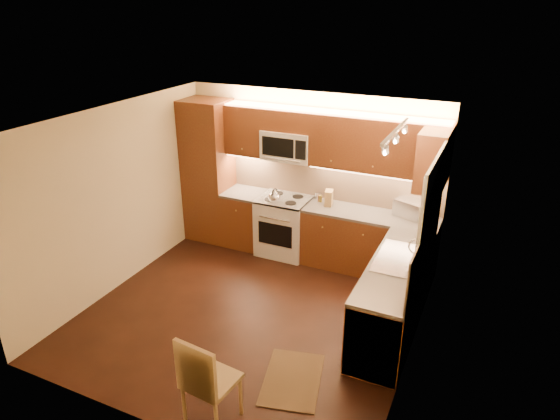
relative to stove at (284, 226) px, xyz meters
The scene contains 37 objects.
floor 1.76m from the stove, 79.85° to the right, with size 4.00×4.00×0.01m, color black.
ceiling 2.66m from the stove, 79.85° to the right, with size 4.00×4.00×0.01m, color beige.
wall_back 0.91m from the stove, 47.29° to the left, with size 4.00×0.01×2.50m, color beige.
wall_front 3.77m from the stove, 85.33° to the right, with size 4.00×0.01×2.50m, color beige.
wall_left 2.51m from the stove, 135.42° to the right, with size 0.01×4.00×2.50m, color beige.
wall_right 2.95m from the stove, 36.06° to the right, with size 0.01×4.00×2.50m, color beige.
pantry 1.52m from the stove, behind, with size 0.70×0.60×2.30m, color #4F1C10.
base_cab_back_left 0.69m from the stove, behind, with size 0.62×0.60×0.86m, color #4F1C10.
counter_back_left 0.81m from the stove, behind, with size 0.62×0.60×0.04m, color #343230.
base_cab_back_right 1.34m from the stove, ahead, with size 1.92×0.60×0.86m, color #4F1C10.
counter_back_right 1.40m from the stove, ahead, with size 1.92×0.60×0.04m, color #343230.
base_cab_right 2.37m from the stove, 32.52° to the right, with size 0.60×2.00×0.86m, color #4F1C10.
counter_right 2.41m from the stove, 32.52° to the right, with size 0.60×2.00×0.04m, color #343230.
dishwasher 2.81m from the stove, 44.64° to the right, with size 0.58×0.60×0.84m, color silver.
backsplash_back 1.03m from the stove, 25.86° to the left, with size 3.30×0.02×0.60m, color tan.
backsplash_right 2.72m from the stove, 29.11° to the right, with size 0.02×2.00×0.60m, color tan.
upper_cab_back_left 1.58m from the stove, 167.74° to the left, with size 0.62×0.35×0.75m, color #4F1C10.
upper_cab_back_right 1.95m from the stove, ahead, with size 1.92×0.35×0.75m, color #4F1C10.
upper_cab_bridge 1.64m from the stove, 90.00° to the left, with size 0.76×0.35×0.31m, color #4F1C10.
upper_cab_right_corner 2.57m from the stove, ahead, with size 0.35×0.50×0.75m, color #4F1C10.
stove is the anchor object (origin of this frame).
microwave 1.27m from the stove, 90.00° to the left, with size 0.76×0.38×0.44m, color silver, non-canonical shape.
window_frame 2.79m from the stove, 26.21° to the right, with size 0.03×1.44×1.24m, color silver.
window_blinds 2.77m from the stove, 26.41° to the right, with size 0.02×1.36×1.16m, color silver.
sink 2.35m from the stove, 29.36° to the right, with size 0.52×0.86×0.15m, color silver, non-canonical shape.
faucet 2.52m from the stove, 27.30° to the right, with size 0.20×0.04×0.30m, color silver, non-canonical shape.
track_light_bar 3.01m from the stove, 34.57° to the right, with size 0.04×1.20×0.03m, color silver.
kettle 0.61m from the stove, 108.21° to the right, with size 0.19×0.19×0.22m, color silver, non-canonical shape.
toaster_oven 1.96m from the stove, ahead, with size 0.41×0.31×0.25m, color silver.
knife_block 0.89m from the stove, ahead, with size 0.11×0.17×0.23m, color #9C7F46.
spice_jar_a 0.73m from the stove, 28.82° to the left, with size 0.04×0.04×0.09m, color silver.
spice_jar_b 0.73m from the stove, 16.24° to the left, with size 0.04×0.04×0.11m, color brown.
spice_jar_c 0.70m from the stove, 27.72° to the left, with size 0.04×0.04×0.10m, color silver.
spice_jar_d 0.74m from the stove, 15.00° to the left, with size 0.05×0.05×0.11m, color olive.
soap_bottle 2.31m from the stove, 13.59° to the right, with size 0.09×0.09×0.20m, color silver.
rug 2.90m from the stove, 63.85° to the right, with size 0.59×0.88×0.01m, color black.
dining_chair 3.47m from the stove, 76.87° to the right, with size 0.44×0.44×1.00m, color #9C7F46, non-canonical shape.
Camera 1 is at (2.57, -4.68, 3.75)m, focal length 31.76 mm.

